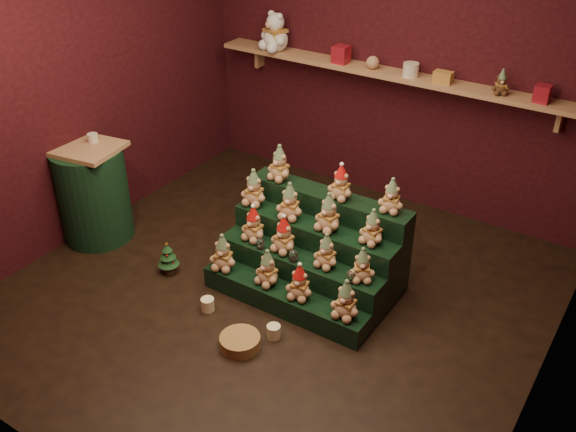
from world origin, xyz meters
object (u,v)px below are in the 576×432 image
Objects in this scene: brown_bear at (501,82)px; mini_christmas_tree at (168,257)px; side_table at (93,193)px; mug_right at (274,331)px; wicker_basket at (240,342)px; white_bear at (275,26)px; mug_left at (208,304)px; snow_globe_c at (351,277)px; riser_tier_front at (284,300)px; snow_globe_a at (260,243)px; snow_globe_b at (293,255)px.

mini_christmas_tree is at bearing -160.41° from brown_bear.
brown_bear is at bearing 25.53° from side_table.
mini_christmas_tree is 1.21m from mug_right.
brown_bear is at bearing 70.45° from wicker_basket.
side_table is 3.61m from brown_bear.
white_bear reaches higher than mug_right.
brown_bear is at bearing 59.57° from mug_left.
snow_globe_c is 0.47× the size of brown_bear.
snow_globe_a is at bearing 153.73° from riser_tier_front.
white_bear is (-0.31, 2.07, 1.41)m from mini_christmas_tree.
snow_globe_b reaches higher than snow_globe_a.
mini_christmas_tree is (-1.08, -0.12, 0.06)m from riser_tier_front.
mug_right is (2.12, -0.27, -0.39)m from side_table.
wicker_basket is (-0.51, -0.69, -0.36)m from snow_globe_c.
mini_christmas_tree is 2.95× the size of mug_right.
snow_globe_a is 0.84m from mini_christmas_tree.
brown_bear reaches higher than mini_christmas_tree.
snow_globe_a is at bearing -39.35° from white_bear.
snow_globe_b is 0.50m from snow_globe_c.
snow_globe_c is 0.20× the size of white_bear.
riser_tier_front is 1.08m from mini_christmas_tree.
riser_tier_front is at bearing 34.11° from mug_left.
snow_globe_b is 0.46× the size of brown_bear.
side_table reaches higher than mug_left.
snow_globe_c reaches higher than riser_tier_front.
wicker_basket is (0.30, -0.69, -0.36)m from snow_globe_a.
snow_globe_a is 0.92× the size of snow_globe_c.
mug_left is at bearing -147.89° from brown_bear.
mini_christmas_tree is at bearing 158.88° from wicker_basket.
riser_tier_front is 2.03m from side_table.
side_table is (-2.48, -0.20, 0.04)m from snow_globe_c.
snow_globe_b is at bearing 0.00° from snow_globe_a.
snow_globe_b is 2.53m from white_bear.
riser_tier_front is at bearing -141.08° from brown_bear.
mug_left is 2.88m from white_bear.
riser_tier_front is at bearing -161.63° from snow_globe_c.
side_table reaches higher than wicker_basket.
mug_left is at bearing -108.35° from snow_globe_a.
white_bear is at bearing 152.53° from brown_bear.
snow_globe_a reaches higher than mug_right.
wicker_basket is 0.62× the size of white_bear.
side_table is 2.17m from mug_right.
mini_christmas_tree is 0.63m from mug_left.
mini_christmas_tree is (0.93, -0.08, -0.30)m from side_table.
white_bear is (-1.36, 2.48, 1.51)m from wicker_basket.
snow_globe_b is 2.23m from brown_bear.
snow_globe_a is 1.69m from side_table.
mug_right is 0.26m from wicker_basket.
brown_bear is (1.34, 2.28, 1.37)m from mug_left.
white_bear reaches higher than side_table.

